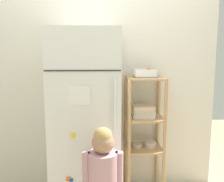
% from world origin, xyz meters
% --- Properties ---
extents(kitchen_wall_back, '(2.40, 0.03, 2.17)m').
position_xyz_m(kitchen_wall_back, '(0.00, 0.38, 1.08)').
color(kitchen_wall_back, silver).
rests_on(kitchen_wall_back, ground).
extents(refrigerator, '(0.61, 0.70, 1.67)m').
position_xyz_m(refrigerator, '(-0.15, 0.02, 0.83)').
color(refrigerator, white).
rests_on(refrigerator, ground).
extents(child_standing, '(0.30, 0.22, 0.93)m').
position_xyz_m(child_standing, '(-0.00, -0.52, 0.57)').
color(child_standing, '#48313F').
rests_on(child_standing, ground).
extents(pantry_shelf_unit, '(0.38, 0.35, 1.23)m').
position_xyz_m(pantry_shelf_unit, '(0.42, 0.18, 0.76)').
color(pantry_shelf_unit, tan).
rests_on(pantry_shelf_unit, ground).
extents(fruit_bin, '(0.22, 0.20, 0.09)m').
position_xyz_m(fruit_bin, '(0.43, 0.20, 1.26)').
color(fruit_bin, white).
rests_on(fruit_bin, pantry_shelf_unit).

